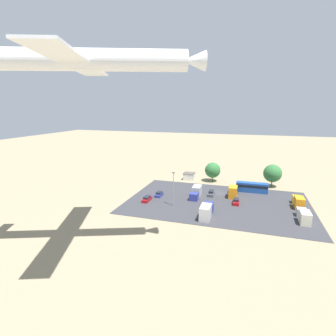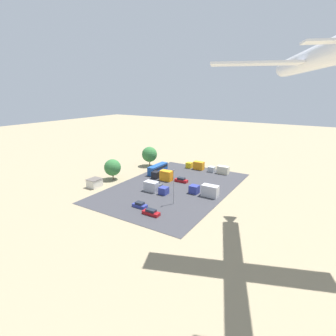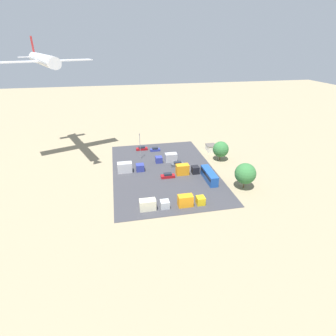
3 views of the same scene
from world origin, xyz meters
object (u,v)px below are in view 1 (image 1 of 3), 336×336
Objects in this scene: parked_truck_4 at (233,191)px; parked_car_0 at (159,194)px; shed_building at (189,176)px; bus at (252,187)px; parked_truck_1 at (304,216)px; parked_car_3 at (147,199)px; parked_truck_2 at (196,192)px; parked_truck_3 at (298,202)px; parked_truck_0 at (206,211)px; airplane at (83,60)px; parked_car_1 at (236,201)px; parked_car_2 at (211,193)px.

parked_car_0 is at bearing -162.64° from parked_truck_4.
shed_building is 25.01m from bus.
parked_truck_1 is 1.02× the size of parked_truck_4.
bus is 1.27× the size of parked_truck_1.
parked_car_3 is 0.58× the size of parked_truck_2.
shed_building is 22.64m from parked_car_0.
parked_truck_4 is (18.21, -3.85, 0.16)m from parked_truck_3.
parked_truck_0 is at bearing 109.96° from shed_building.
parked_truck_0 is at bearing 124.78° from airplane.
parked_truck_0 reaches higher than parked_truck_1.
parked_car_0 is at bearing 14.50° from parked_truck_2.
airplane is (4.48, 58.25, 33.50)m from shed_building.
parked_truck_4 reaches higher than parked_truck_2.
parked_truck_2 is 11.80m from parked_truck_4.
parked_truck_3 is at bearing 113.16° from airplane.
bus reaches higher than parked_car_1.
parked_truck_0 reaches higher than bus.
bus is at bearing -148.62° from parked_truck_2.
parked_truck_2 is 52.54m from airplane.
parked_car_2 is 17.25m from parked_truck_0.
airplane is (16.71, 24.58, 33.23)m from parked_truck_0.
parked_car_2 is 27.66m from parked_truck_1.
bus is 35.19m from parked_car_3.
parked_truck_4 is (-5.47, -18.51, 0.03)m from parked_truck_0.
parked_car_1 is at bearing 155.85° from parked_truck_1.
bus is at bearing -108.72° from parked_car_1.
parked_car_2 is at bearing -148.00° from parked_truck_2.
parked_truck_3 is (-23.68, -14.66, -0.14)m from parked_truck_0.
shed_building reaches higher than parked_car_2.
shed_building is at bearing 140.77° from parked_truck_1.
parked_truck_1 reaches higher than parked_car_3.
shed_building is at bearing -111.19° from bus.
parked_truck_3 is 18.61m from parked_truck_4.
parked_truck_3 is at bearing 31.77° from parked_truck_0.
parked_truck_3 is at bearing -171.08° from parked_car_1.
parked_truck_0 is (-1.22, 17.19, 0.91)m from parked_car_2.
airplane is at bearing 94.16° from parked_car_3.
parked_truck_0 reaches higher than parked_car_0.
parked_truck_4 is at bearing 142.15° from parked_truck_1.
parked_truck_4 is (-17.69, 15.15, 0.30)m from shed_building.
shed_building is 0.54× the size of parked_truck_2.
parked_truck_2 is at bearing -58.62° from bus.
parked_car_0 is 40.89m from parked_truck_1.
shed_building is at bearing -71.01° from parked_truck_2.
airplane reaches higher than parked_car_1.
shed_building is 19.83m from parked_car_2.
parked_truck_0 is 1.13× the size of parked_truck_1.
parked_car_0 is 0.87× the size of parked_car_3.
parked_car_0 is at bearing 145.70° from parked_truck_0.
parked_truck_3 is (-42.63, -8.32, 0.84)m from parked_car_3.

